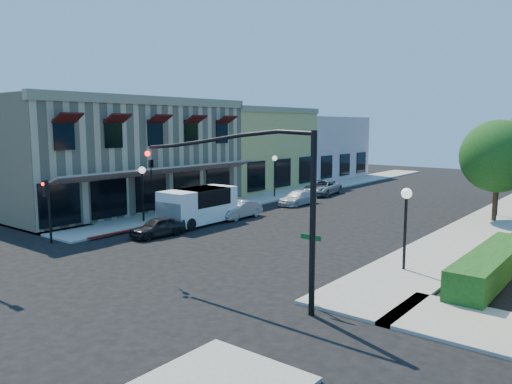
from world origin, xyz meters
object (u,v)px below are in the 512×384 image
Objects in this scene: secondary_signal at (47,200)px; parked_car_a at (158,227)px; parked_car_b at (239,209)px; parked_car_c at (298,198)px; parked_car_d at (322,187)px; lamppost_right_far at (499,177)px; white_van at (198,204)px; lamppost_left_near at (142,180)px; signal_mast_arm at (260,186)px; street_tree_a at (498,156)px; lamppost_right_near at (406,208)px; street_name_sign at (311,257)px; lamppost_left_far at (275,166)px.

secondary_signal is 1.04× the size of parked_car_a.
parked_car_a is 0.91× the size of parked_car_b.
parked_car_d reaches higher than parked_car_c.
lamppost_right_far reaches higher than secondary_signal.
lamppost_left_near is at bearing -148.75° from white_van.
street_tree_a is at bearing 81.83° from signal_mast_arm.
parked_car_b is (-13.30, 5.00, -2.16)m from lamppost_right_near.
street_name_sign is 5.98m from lamppost_right_near.
lamppost_right_near is at bearing -7.41° from white_van.
lamppost_left_near is 23.35m from lamppost_right_far.
parked_car_b is at bearing -146.50° from street_tree_a.
parked_car_c is (3.70, 12.00, -2.20)m from lamppost_left_near.
parked_car_c is (-13.30, -4.00, -2.20)m from lamppost_right_far.
lamppost_left_near is 14.00m from lamppost_left_far.
lamppost_left_far is 16.57m from parked_car_a.
lamppost_left_near is at bearing 155.63° from signal_mast_arm.
street_name_sign is at bearing -51.06° from lamppost_left_far.
parked_car_c is 6.16m from parked_car_d.
street_name_sign is at bearing 23.20° from signal_mast_arm.
lamppost_left_far is 1.00× the size of lamppost_right_near.
street_name_sign is at bearing -41.53° from parked_car_b.
parked_car_d is at bearing 60.10° from lamppost_left_far.
lamppost_left_near is at bearing -126.74° from parked_car_b.
lamppost_right_near is at bearing -58.29° from parked_car_d.
secondary_signal is 15.53m from street_name_sign.
lamppost_left_near is 1.00× the size of lamppost_right_near.
secondary_signal is 27.98m from lamppost_right_far.
signal_mast_arm is 7.15m from lamppost_right_near.
lamppost_right_near reaches higher than white_van.
signal_mast_arm reaches higher than lamppost_right_far.
parked_car_a is 20.05m from parked_car_d.
signal_mast_arm reaches higher than lamppost_right_near.
street_tree_a is 1.95× the size of secondary_signal.
white_van is at bearing -76.16° from lamppost_left_far.
street_name_sign is at bearing -30.38° from white_van.
street_name_sign is 15.07m from white_van.
lamppost_right_far is 1.11× the size of parked_car_a.
lamppost_left_far is (0.00, 14.00, 0.00)m from lamppost_left_near.
signal_mast_arm is 2.24× the size of lamppost_left_far.
lamppost_right_near reaches higher than street_name_sign.
lamppost_right_near is 13.63m from parked_car_a.
lamppost_left_far is 0.71× the size of white_van.
lamppost_left_near reaches higher than secondary_signal.
lamppost_left_far is (-14.36, 20.50, -1.35)m from signal_mast_arm.
white_van is 1.43× the size of parked_car_b.
parked_car_d is (-1.40, 13.00, 0.07)m from parked_car_b.
street_name_sign is (1.64, 0.70, -2.39)m from signal_mast_arm.
secondary_signal reaches higher than parked_car_d.
parked_car_b is (-13.60, -9.00, -3.61)m from street_tree_a.
lamppost_left_far is at bearing 103.84° from white_van.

